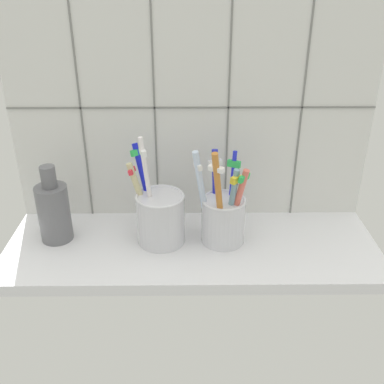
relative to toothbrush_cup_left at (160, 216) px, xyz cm
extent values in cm
cube|color=silver|center=(5.53, -1.45, -5.92)|extent=(64.00, 22.00, 2.00)
cube|color=silver|center=(5.53, 10.55, 15.58)|extent=(64.00, 2.00, 45.00)
cube|color=gray|center=(-13.67, 9.45, 15.58)|extent=(0.30, 0.20, 45.00)
cube|color=gray|center=(-0.87, 9.45, 15.58)|extent=(0.30, 0.20, 45.00)
cube|color=gray|center=(11.93, 9.45, 15.58)|extent=(0.30, 0.20, 45.00)
cube|color=gray|center=(24.73, 9.45, 15.58)|extent=(0.30, 0.20, 45.00)
cube|color=gray|center=(5.53, 9.45, 16.13)|extent=(64.00, 0.20, 0.30)
cylinder|color=silver|center=(0.18, -0.09, -0.56)|extent=(8.25, 8.25, 8.72)
torus|color=silver|center=(0.18, -0.09, 3.80)|extent=(8.34, 8.34, 0.50)
cylinder|color=#171ED2|center=(-2.21, 2.24, 3.54)|extent=(5.06, 5.19, 16.44)
cube|color=green|center=(-3.65, 3.74, 10.20)|extent=(2.38, 2.35, 1.24)
cylinder|color=white|center=(-1.62, -0.09, 4.91)|extent=(2.78, 1.49, 18.94)
cube|color=white|center=(-2.26, -0.28, 11.83)|extent=(1.50, 2.44, 1.10)
cylinder|color=beige|center=(-2.84, 0.69, 2.38)|extent=(5.07, 1.96, 14.08)
cube|color=#E5333F|center=(-4.36, 0.98, 8.01)|extent=(1.20, 2.19, 0.96)
cylinder|color=silver|center=(10.89, -0.09, -0.94)|extent=(7.47, 7.47, 7.96)
torus|color=silver|center=(10.89, -0.09, 3.04)|extent=(7.60, 7.60, 0.50)
cylinder|color=silver|center=(7.32, -0.46, 3.84)|extent=(3.95, 2.65, 16.89)
cube|color=white|center=(6.47, -0.88, 9.59)|extent=(1.56, 2.11, 0.98)
cylinder|color=#252BC5|center=(9.64, 2.63, 3.06)|extent=(1.80, 3.29, 15.30)
cube|color=white|center=(9.47, 3.30, 8.40)|extent=(2.52, 1.50, 1.01)
cylinder|color=#E16A59|center=(12.78, -1.51, 2.53)|extent=(4.03, 3.44, 14.33)
cube|color=green|center=(13.76, -2.26, 8.21)|extent=(2.19, 2.49, 1.19)
cylinder|color=#79A2B3|center=(11.99, -1.91, 2.48)|extent=(2.63, 2.53, 14.12)
cube|color=yellow|center=(12.43, -2.32, 7.93)|extent=(1.97, 2.02, 1.21)
cylinder|color=#262EE2|center=(12.27, 1.87, 3.10)|extent=(1.87, 2.70, 15.34)
cube|color=green|center=(12.57, 2.45, 8.56)|extent=(2.36, 1.82, 1.21)
cylinder|color=#C37731|center=(9.89, -3.01, 4.40)|extent=(3.43, 4.47, 18.05)
cube|color=white|center=(9.21, -4.04, 10.56)|extent=(2.67, 2.21, 0.95)
cylinder|color=slate|center=(-18.17, 0.80, 0.13)|extent=(5.48, 5.48, 10.10)
cylinder|color=slate|center=(-18.17, 0.80, 7.05)|extent=(2.52, 2.52, 3.75)
camera|label=1|loc=(4.91, -66.73, 38.82)|focal=42.27mm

